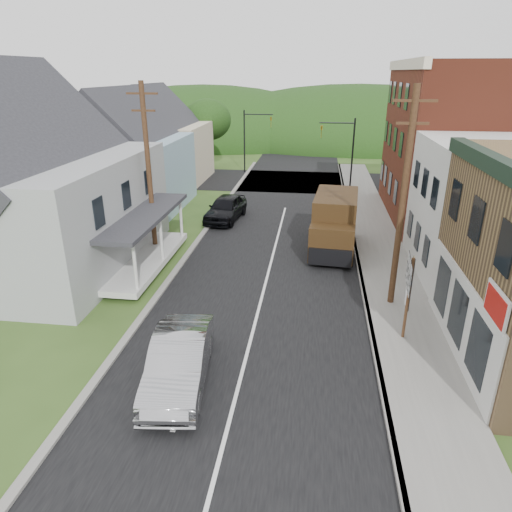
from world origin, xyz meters
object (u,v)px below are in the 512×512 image
at_px(delivery_van, 334,224).
at_px(warning_sign, 412,276).
at_px(silver_sedan, 179,361).
at_px(route_sign_cluster, 408,287).
at_px(dark_sedan, 226,208).

relative_size(delivery_van, warning_sign, 2.32).
xyz_separation_m(silver_sedan, route_sign_cluster, (7.51, 3.55, 1.40)).
relative_size(route_sign_cluster, warning_sign, 1.28).
bearing_deg(delivery_van, route_sign_cluster, -70.55).
bearing_deg(dark_sedan, route_sign_cluster, -48.93).
height_order(silver_sedan, dark_sedan, dark_sedan).
relative_size(dark_sedan, delivery_van, 0.84).
xyz_separation_m(delivery_van, warning_sign, (2.89, -6.94, 0.15)).
bearing_deg(silver_sedan, dark_sedan, 89.53).
bearing_deg(dark_sedan, delivery_van, -27.70).
relative_size(dark_sedan, route_sign_cluster, 1.53).
xyz_separation_m(delivery_van, route_sign_cluster, (2.33, -8.99, 0.62)).
bearing_deg(route_sign_cluster, dark_sedan, 130.48).
xyz_separation_m(silver_sedan, delivery_van, (5.18, 12.55, 0.78)).
height_order(dark_sedan, delivery_van, delivery_van).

